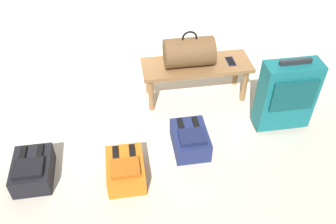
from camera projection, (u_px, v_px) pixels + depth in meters
ground_plane at (153, 158)px, 2.88m from camera, size 6.60×6.60×0.00m
bench at (196, 69)px, 3.27m from camera, size 1.00×0.36×0.37m
duffel_bag_brown at (189, 52)px, 3.14m from camera, size 0.44×0.26×0.34m
cell_phone at (231, 61)px, 3.26m from camera, size 0.07×0.14×0.01m
suitcase_upright_teal at (287, 95)px, 2.92m from camera, size 0.46×0.21×0.70m
backpack_dark at (33, 170)px, 2.67m from camera, size 0.28×0.38×0.21m
backpack_navy at (190, 139)px, 2.91m from camera, size 0.28×0.38×0.21m
backpack_orange at (126, 170)px, 2.67m from camera, size 0.28×0.38×0.21m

